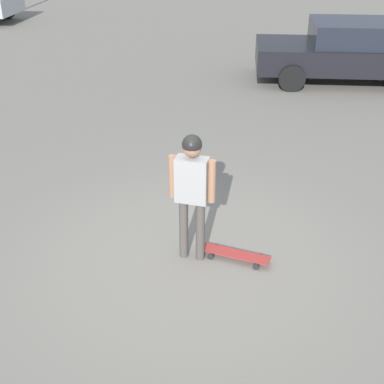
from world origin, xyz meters
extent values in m
plane|color=gray|center=(0.00, 0.00, 0.00)|extent=(220.00, 220.00, 0.00)
cylinder|color=#4C4742|center=(-0.05, -0.09, 0.41)|extent=(0.11, 0.11, 0.82)
cylinder|color=#4C4742|center=(0.05, 0.09, 0.41)|extent=(0.11, 0.11, 0.82)
cube|color=#999999|center=(0.00, 0.00, 1.11)|extent=(0.37, 0.44, 0.57)
cylinder|color=#9E7051|center=(-0.12, -0.21, 1.12)|extent=(0.09, 0.09, 0.54)
cylinder|color=#9E7051|center=(0.12, 0.21, 1.12)|extent=(0.09, 0.09, 0.54)
sphere|color=#9E7051|center=(0.00, 0.00, 1.52)|extent=(0.22, 0.22, 0.22)
sphere|color=black|center=(0.00, 0.00, 1.56)|extent=(0.23, 0.23, 0.23)
cube|color=#A5332D|center=(0.19, 0.52, 0.09)|extent=(0.67, 0.82, 0.01)
cylinder|color=#262628|center=(0.11, 0.21, 0.04)|extent=(0.07, 0.08, 0.08)
cylinder|color=#262628|center=(-0.07, 0.34, 0.04)|extent=(0.07, 0.08, 0.08)
cylinder|color=#262628|center=(0.46, 0.70, 0.04)|extent=(0.07, 0.08, 0.08)
cylinder|color=#262628|center=(0.28, 0.83, 0.04)|extent=(0.07, 0.08, 0.08)
cube|color=black|center=(-6.40, 5.57, 0.62)|extent=(3.21, 4.75, 0.61)
cube|color=#1E232D|center=(-6.37, 5.67, 1.19)|extent=(2.24, 2.41, 0.54)
cylinder|color=black|center=(-5.96, 3.98, 0.31)|extent=(0.40, 0.66, 0.63)
cylinder|color=black|center=(-7.73, 4.59, 0.31)|extent=(0.40, 0.66, 0.63)
cylinder|color=black|center=(-16.95, -2.97, 0.35)|extent=(0.46, 0.72, 0.70)
camera|label=1|loc=(5.41, -1.40, 4.00)|focal=50.00mm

